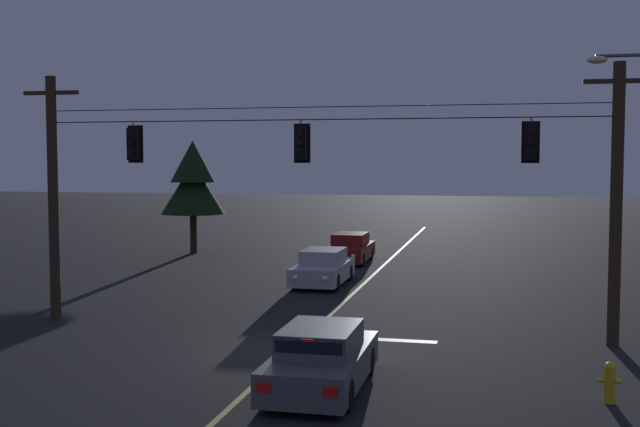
% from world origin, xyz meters
% --- Properties ---
extents(ground_plane, '(180.00, 180.00, 0.00)m').
position_xyz_m(ground_plane, '(0.00, 0.00, 0.00)').
color(ground_plane, black).
extents(lane_centre_stripe, '(0.14, 60.00, 0.01)m').
position_xyz_m(lane_centre_stripe, '(0.00, 8.59, 0.00)').
color(lane_centre_stripe, '#D1C64C').
rests_on(lane_centre_stripe, ground).
extents(stop_bar_paint, '(3.40, 0.36, 0.01)m').
position_xyz_m(stop_bar_paint, '(1.90, 1.99, 0.00)').
color(stop_bar_paint, silver).
rests_on(stop_bar_paint, ground).
extents(signal_span_assembly, '(18.10, 0.32, 7.44)m').
position_xyz_m(signal_span_assembly, '(0.00, 2.59, 3.87)').
color(signal_span_assembly, '#38281C').
rests_on(signal_span_assembly, ground).
extents(traffic_light_leftmost, '(0.48, 0.41, 1.22)m').
position_xyz_m(traffic_light_leftmost, '(-5.46, 2.57, 5.39)').
color(traffic_light_leftmost, black).
extents(traffic_light_left_inner, '(0.48, 0.41, 1.22)m').
position_xyz_m(traffic_light_left_inner, '(-0.33, 2.57, 5.39)').
color(traffic_light_left_inner, black).
extents(traffic_light_centre, '(0.48, 0.41, 1.22)m').
position_xyz_m(traffic_light_centre, '(5.97, 2.57, 5.39)').
color(traffic_light_centre, black).
extents(car_waiting_near_lane, '(1.80, 4.33, 1.39)m').
position_xyz_m(car_waiting_near_lane, '(1.50, -2.96, 0.65)').
color(car_waiting_near_lane, '#4C4C51').
rests_on(car_waiting_near_lane, ground).
extents(car_oncoming_lead, '(1.80, 4.42, 1.39)m').
position_xyz_m(car_oncoming_lead, '(-1.55, 11.01, 0.65)').
color(car_oncoming_lead, '#A5A5AD').
rests_on(car_oncoming_lead, ground).
extents(car_oncoming_trailing, '(1.80, 4.42, 1.39)m').
position_xyz_m(car_oncoming_trailing, '(-1.75, 17.95, 0.65)').
color(car_oncoming_trailing, maroon).
rests_on(car_oncoming_trailing, ground).
extents(tree_verge_far, '(3.35, 3.35, 5.92)m').
position_xyz_m(tree_verge_far, '(-10.48, 19.75, 3.80)').
color(tree_verge_far, '#332316').
rests_on(tree_verge_far, ground).
extents(fire_hydrant, '(0.44, 0.22, 0.84)m').
position_xyz_m(fire_hydrant, '(7.39, -2.58, 0.44)').
color(fire_hydrant, gold).
rests_on(fire_hydrant, ground).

